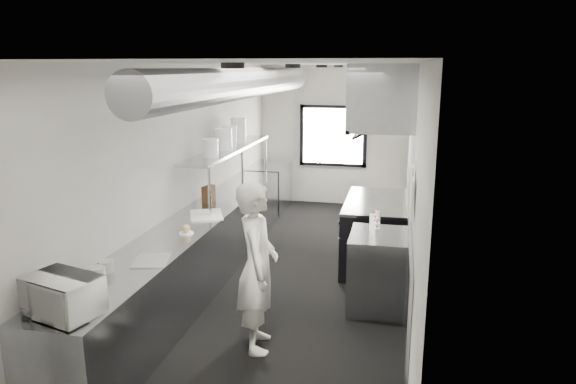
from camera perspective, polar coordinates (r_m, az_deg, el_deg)
The scene contains 35 objects.
floor at distance 7.15m, azimuth 0.54°, elevation -9.17°, with size 3.00×8.00×0.01m, color black.
ceiling at distance 6.60m, azimuth 0.59°, elevation 13.87°, with size 3.00×8.00×0.01m, color beige.
wall_back at distance 10.63m, azimuth 4.96°, elevation 6.14°, with size 3.00×0.02×2.80m, color beige.
wall_front at distance 3.11m, azimuth -14.94°, elevation -12.90°, with size 3.00×0.02×2.80m, color beige.
wall_left at distance 7.19m, azimuth -11.24°, elevation 2.36°, with size 0.02×8.00×2.80m, color beige.
wall_right at distance 6.60m, azimuth 13.42°, elevation 1.27°, with size 0.02×8.00×2.80m, color beige.
wall_cladding at distance 7.11m, azimuth 12.85°, elevation -4.92°, with size 0.03×5.50×1.10m, color #9AA0A8.
hvac_duct at distance 7.16m, azimuth -4.36°, elevation 11.81°, with size 0.40×0.40×6.40m, color gray.
service_window at distance 10.60m, azimuth 4.94°, elevation 6.11°, with size 1.36×0.05×1.25m.
exhaust_hood at distance 7.17m, azimuth 10.50°, elevation 10.35°, with size 0.81×2.20×0.88m.
prep_counter at distance 6.86m, azimuth -9.83°, elevation -6.36°, with size 0.70×6.00×0.90m, color #9AA0A8.
pass_shelf at distance 7.97m, azimuth -6.40°, elevation 4.61°, with size 0.45×3.00×0.68m.
range at distance 7.52m, azimuth 9.43°, elevation -4.38°, with size 0.88×1.60×0.94m.
bottle_station at distance 6.21m, azimuth 9.77°, elevation -8.52°, with size 0.65×0.80×0.90m, color #9AA0A8.
far_work_table at distance 10.24m, azimuth -2.12°, elevation 0.49°, with size 0.70×1.20×0.90m, color #9AA0A8.
notice_sheet_a at distance 5.39m, azimuth 13.39°, elevation 0.72°, with size 0.02×0.28×0.38m, color white.
notice_sheet_b at distance 5.06m, azimuth 13.42°, elevation -0.69°, with size 0.02×0.28×0.38m, color white.
line_cook at distance 5.16m, azimuth -3.37°, elevation -8.19°, with size 0.62×0.41×1.71m, color silver.
microwave at distance 4.42m, azimuth -23.44°, elevation -10.36°, with size 0.52×0.39×0.31m, color silver.
deli_tub_a at distance 5.06m, azimuth -20.13°, elevation -8.29°, with size 0.15×0.15×0.10m, color #AFB7A8.
deli_tub_b at distance 5.19m, azimuth -19.29°, elevation -7.66°, with size 0.15×0.15×0.11m, color #AFB7A8.
newspaper at distance 5.35m, azimuth -14.71°, elevation -7.23°, with size 0.33×0.41×0.01m, color beige.
small_plate at distance 6.10m, azimuth -11.07°, elevation -4.43°, with size 0.17×0.17×0.01m, color white.
pastry at distance 6.08m, azimuth -11.09°, elevation -3.95°, with size 0.09×0.09×0.09m, color tan.
cutting_board at distance 6.78m, azimuth -8.92°, elevation -2.49°, with size 0.40×0.53×0.02m, color white.
knife_block at distance 7.42m, azimuth -8.68°, elevation -0.21°, with size 0.10×0.22×0.23m, color #513A1C.
plate_stack_a at distance 7.16m, azimuth -8.46°, elevation 4.81°, with size 0.21×0.21×0.25m, color white.
plate_stack_b at distance 7.72m, azimuth -7.02°, elevation 5.75°, with size 0.24×0.24×0.32m, color white.
plate_stack_c at distance 8.04m, azimuth -6.42°, elevation 6.09°, with size 0.23×0.23×0.32m, color white.
plate_stack_d at distance 8.50m, azimuth -5.43°, elevation 6.77°, with size 0.26×0.26×0.40m, color white.
squeeze_bottle_a at distance 5.70m, azimuth 9.65°, elevation -4.77°, with size 0.06×0.06×0.18m, color white.
squeeze_bottle_b at distance 5.84m, azimuth 9.68°, elevation -4.25°, with size 0.06×0.06×0.19m, color white.
squeeze_bottle_c at distance 6.02m, azimuth 9.49°, elevation -3.70°, with size 0.06×0.06×0.19m, color white.
squeeze_bottle_d at distance 6.16m, azimuth 9.21°, elevation -3.29°, with size 0.06×0.06×0.19m, color white.
squeeze_bottle_e at distance 6.34m, azimuth 9.77°, elevation -2.85°, with size 0.06×0.06×0.19m, color white.
Camera 1 is at (1.33, -6.46, 2.76)m, focal length 32.51 mm.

